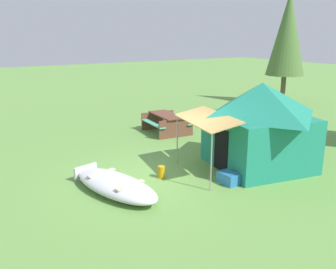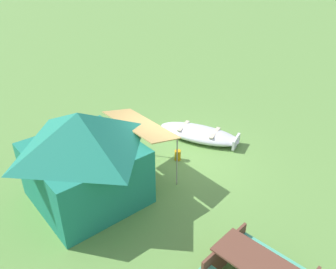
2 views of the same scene
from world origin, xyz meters
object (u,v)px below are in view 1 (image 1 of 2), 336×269
beached_rowboat (115,184)px  fuel_can (161,172)px  canvas_cabin_tent (260,124)px  pine_tree_back_left (288,33)px  cooler_box (229,178)px  picnic_table (166,121)px

beached_rowboat → fuel_can: size_ratio=9.13×
canvas_cabin_tent → pine_tree_back_left: pine_tree_back_left is taller
fuel_can → pine_tree_back_left: 13.79m
fuel_can → cooler_box: bearing=45.4°
picnic_table → pine_tree_back_left: pine_tree_back_left is taller
beached_rowboat → canvas_cabin_tent: canvas_cabin_tent is taller
picnic_table → pine_tree_back_left: (-1.98, 9.07, 3.46)m
beached_rowboat → cooler_box: (1.07, 2.86, -0.07)m
beached_rowboat → fuel_can: 1.55m
beached_rowboat → cooler_box: bearing=69.5°
picnic_table → fuel_can: 4.95m
picnic_table → beached_rowboat: bearing=-43.9°
canvas_cabin_tent → fuel_can: (-0.72, -2.99, -1.16)m
fuel_can → pine_tree_back_left: (-6.12, 11.76, 3.78)m
cooler_box → pine_tree_back_left: size_ratio=0.09×
picnic_table → pine_tree_back_left: 9.91m
picnic_table → fuel_can: size_ratio=5.77×
cooler_box → beached_rowboat: bearing=-110.5°
beached_rowboat → cooler_box: size_ratio=5.39×
cooler_box → fuel_can: (-1.31, -1.34, 0.02)m
fuel_can → pine_tree_back_left: size_ratio=0.05×
pine_tree_back_left → picnic_table: bearing=-77.7°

